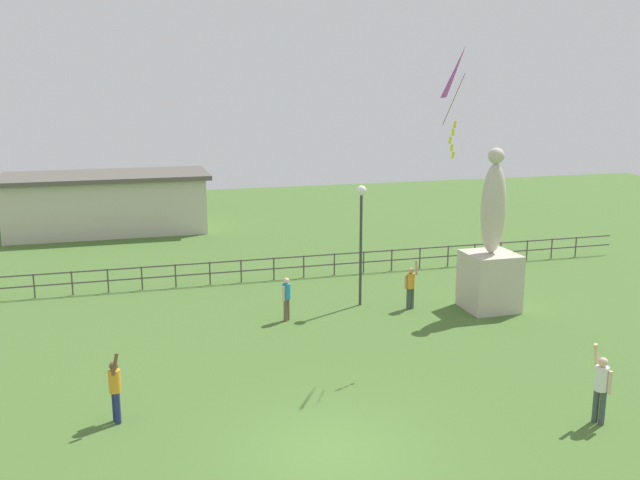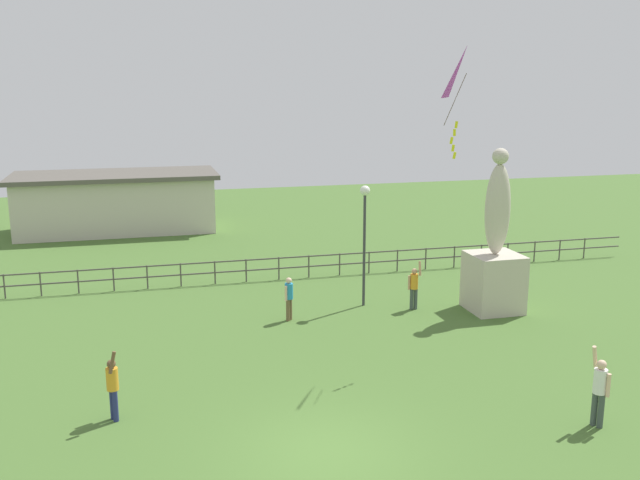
{
  "view_description": "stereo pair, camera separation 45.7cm",
  "coord_description": "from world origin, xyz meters",
  "px_view_note": "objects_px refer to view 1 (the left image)",
  "views": [
    {
      "loc": [
        -4.15,
        -13.59,
        7.96
      ],
      "look_at": [
        1.2,
        5.13,
        3.62
      ],
      "focal_mm": 39.65,
      "sensor_mm": 36.0,
      "label": 1
    },
    {
      "loc": [
        -3.71,
        -13.71,
        7.96
      ],
      "look_at": [
        1.2,
        5.13,
        3.62
      ],
      "focal_mm": 39.65,
      "sensor_mm": 36.0,
      "label": 2
    }
  ],
  "objects_px": {
    "person_3": "(286,296)",
    "kite_1": "(464,76)",
    "person_1": "(411,285)",
    "person_0": "(115,387)",
    "lamppost": "(361,219)",
    "person_2": "(601,385)",
    "statue_monument": "(491,261)"
  },
  "relations": [
    {
      "from": "person_3",
      "to": "kite_1",
      "type": "distance_m",
      "value": 9.32
    },
    {
      "from": "person_1",
      "to": "person_0",
      "type": "bearing_deg",
      "value": -148.82
    },
    {
      "from": "lamppost",
      "to": "person_2",
      "type": "distance_m",
      "value": 10.81
    },
    {
      "from": "statue_monument",
      "to": "person_3",
      "type": "relative_size",
      "value": 3.81
    },
    {
      "from": "person_3",
      "to": "kite_1",
      "type": "height_order",
      "value": "kite_1"
    },
    {
      "from": "statue_monument",
      "to": "person_3",
      "type": "height_order",
      "value": "statue_monument"
    },
    {
      "from": "kite_1",
      "to": "person_2",
      "type": "bearing_deg",
      "value": -78.18
    },
    {
      "from": "person_1",
      "to": "lamppost",
      "type": "bearing_deg",
      "value": 150.65
    },
    {
      "from": "person_0",
      "to": "person_3",
      "type": "relative_size",
      "value": 1.2
    },
    {
      "from": "kite_1",
      "to": "lamppost",
      "type": "bearing_deg",
      "value": 105.19
    },
    {
      "from": "person_2",
      "to": "kite_1",
      "type": "xyz_separation_m",
      "value": [
        -1.13,
        5.41,
        7.16
      ]
    },
    {
      "from": "person_0",
      "to": "person_2",
      "type": "xyz_separation_m",
      "value": [
        11.07,
        -3.21,
        0.07
      ]
    },
    {
      "from": "person_1",
      "to": "kite_1",
      "type": "bearing_deg",
      "value": -93.92
    },
    {
      "from": "kite_1",
      "to": "person_1",
      "type": "bearing_deg",
      "value": 86.08
    },
    {
      "from": "person_2",
      "to": "person_0",
      "type": "bearing_deg",
      "value": 163.84
    },
    {
      "from": "lamppost",
      "to": "kite_1",
      "type": "height_order",
      "value": "kite_1"
    },
    {
      "from": "statue_monument",
      "to": "person_0",
      "type": "height_order",
      "value": "statue_monument"
    },
    {
      "from": "lamppost",
      "to": "statue_monument",
      "type": "bearing_deg",
      "value": -21.47
    },
    {
      "from": "lamppost",
      "to": "person_3",
      "type": "height_order",
      "value": "lamppost"
    },
    {
      "from": "statue_monument",
      "to": "person_1",
      "type": "distance_m",
      "value": 2.96
    },
    {
      "from": "statue_monument",
      "to": "person_1",
      "type": "relative_size",
      "value": 3.25
    },
    {
      "from": "person_0",
      "to": "kite_1",
      "type": "bearing_deg",
      "value": 12.49
    },
    {
      "from": "lamppost",
      "to": "person_0",
      "type": "bearing_deg",
      "value": -140.61
    },
    {
      "from": "lamppost",
      "to": "person_1",
      "type": "relative_size",
      "value": 2.48
    },
    {
      "from": "lamppost",
      "to": "person_1",
      "type": "bearing_deg",
      "value": -29.35
    },
    {
      "from": "person_3",
      "to": "person_0",
      "type": "bearing_deg",
      "value": -132.61
    },
    {
      "from": "person_1",
      "to": "person_2",
      "type": "bearing_deg",
      "value": -84.77
    },
    {
      "from": "person_1",
      "to": "person_2",
      "type": "xyz_separation_m",
      "value": [
        0.86,
        -9.39,
        0.09
      ]
    },
    {
      "from": "person_1",
      "to": "kite_1",
      "type": "distance_m",
      "value": 8.28
    },
    {
      "from": "lamppost",
      "to": "person_0",
      "type": "distance_m",
      "value": 11.39
    },
    {
      "from": "person_2",
      "to": "person_3",
      "type": "distance_m",
      "value": 10.8
    },
    {
      "from": "lamppost",
      "to": "kite_1",
      "type": "distance_m",
      "value": 7.06
    }
  ]
}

